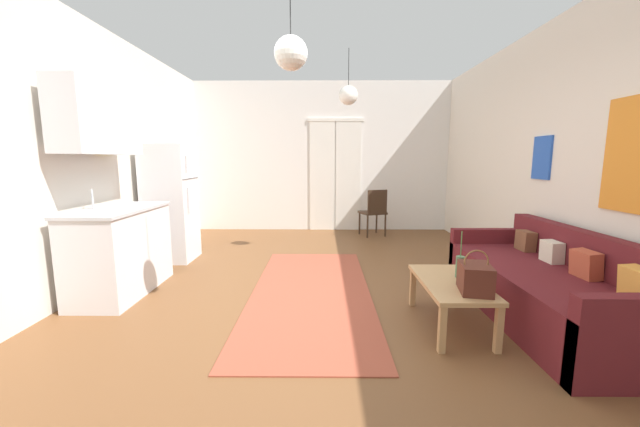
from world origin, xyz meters
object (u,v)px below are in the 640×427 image
Objects in this scene: refrigerator at (171,203)px; couch at (550,289)px; pendant_lamp_near at (291,53)px; pendant_lamp_far at (348,95)px; coffee_table at (451,287)px; bamboo_vase at (460,266)px; accent_chair at (374,210)px; handbag at (475,278)px.

couch is at bearing -24.45° from refrigerator.
pendant_lamp_far is (0.60, 2.17, 0.05)m from pendant_lamp_near.
coffee_table is at bearing -170.95° from couch.
bamboo_vase is 0.54× the size of pendant_lamp_far.
accent_chair reaches higher than couch.
handbag is at bearing -70.20° from coffee_table.
couch is 2.70× the size of pendant_lamp_near.
bamboo_vase is 1.22× the size of handbag.
pendant_lamp_near is at bearing 52.17° from accent_chair.
couch is 0.96m from handbag.
coffee_table is 0.21m from bamboo_vase.
coffee_table is 1.19× the size of pendant_lamp_near.
coffee_table is 0.59× the size of refrigerator.
couch reaches higher than coffee_table.
pendant_lamp_far is at bearing 128.94° from couch.
accent_chair reaches higher than bamboo_vase.
accent_chair is at bearing 27.32° from refrigerator.
handbag is at bearing -71.54° from pendant_lamp_far.
accent_chair is (-0.14, 3.61, 0.14)m from coffee_table.
pendant_lamp_near reaches higher than handbag.
handbag is at bearing 74.01° from accent_chair.
refrigerator reaches higher than handbag.
bamboo_vase is at bearing 2.42° from pendant_lamp_near.
refrigerator is 2.15× the size of pendant_lamp_far.
pendant_lamp_near is 1.07× the size of pendant_lamp_far.
refrigerator is at bearing 149.69° from bamboo_vase.
pendant_lamp_near reaches higher than accent_chair.
couch is 2.50× the size of accent_chair.
bamboo_vase is 2.25m from pendant_lamp_near.
accent_chair is 1.16× the size of pendant_lamp_far.
refrigerator reaches higher than couch.
pendant_lamp_far reaches higher than coffee_table.
refrigerator reaches higher than bamboo_vase.
handbag is 3.14m from pendant_lamp_far.
bamboo_vase reaches higher than coffee_table.
coffee_table is at bearing 72.81° from accent_chair.
pendant_lamp_near and pendant_lamp_far have the same top height.
accent_chair is at bearing 71.56° from pendant_lamp_near.
coffee_table is 1.27× the size of pendant_lamp_far.
couch is 3.63m from accent_chair.
accent_chair is at bearing 93.97° from bamboo_vase.
refrigerator is 2.02× the size of pendant_lamp_near.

